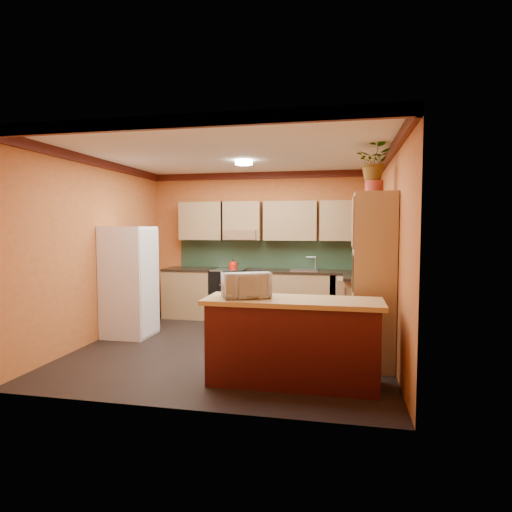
# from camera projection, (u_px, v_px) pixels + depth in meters

# --- Properties ---
(room_shell) EXTENTS (4.24, 4.24, 2.72)m
(room_shell) POSITION_uv_depth(u_px,v_px,m) (240.00, 200.00, 6.17)
(room_shell) COLOR black
(room_shell) RESTS_ON ground
(base_cabinets_back) EXTENTS (3.65, 0.60, 0.88)m
(base_cabinets_back) POSITION_uv_depth(u_px,v_px,m) (262.00, 296.00, 7.76)
(base_cabinets_back) COLOR tan
(base_cabinets_back) RESTS_ON ground
(countertop_back) EXTENTS (3.65, 0.62, 0.04)m
(countertop_back) POSITION_uv_depth(u_px,v_px,m) (262.00, 271.00, 7.73)
(countertop_back) COLOR black
(countertop_back) RESTS_ON base_cabinets_back
(stove) EXTENTS (0.58, 0.58, 0.91)m
(stove) POSITION_uv_depth(u_px,v_px,m) (228.00, 294.00, 7.88)
(stove) COLOR black
(stove) RESTS_ON ground
(kettle) EXTENTS (0.22, 0.22, 0.18)m
(kettle) POSITION_uv_depth(u_px,v_px,m) (233.00, 265.00, 7.78)
(kettle) COLOR #B31B0B
(kettle) RESTS_ON stove
(sink) EXTENTS (0.48, 0.40, 0.03)m
(sink) POSITION_uv_depth(u_px,v_px,m) (305.00, 270.00, 7.57)
(sink) COLOR silver
(sink) RESTS_ON countertop_back
(base_cabinets_right) EXTENTS (0.60, 0.80, 0.88)m
(base_cabinets_right) POSITION_uv_depth(u_px,v_px,m) (363.00, 306.00, 6.75)
(base_cabinets_right) COLOR tan
(base_cabinets_right) RESTS_ON ground
(countertop_right) EXTENTS (0.62, 0.80, 0.04)m
(countertop_right) POSITION_uv_depth(u_px,v_px,m) (363.00, 277.00, 6.72)
(countertop_right) COLOR black
(countertop_right) RESTS_ON base_cabinets_right
(fridge) EXTENTS (0.68, 0.66, 1.70)m
(fridge) POSITION_uv_depth(u_px,v_px,m) (129.00, 282.00, 6.60)
(fridge) COLOR white
(fridge) RESTS_ON ground
(pantry) EXTENTS (0.48, 0.90, 2.10)m
(pantry) POSITION_uv_depth(u_px,v_px,m) (373.00, 279.00, 5.27)
(pantry) COLOR tan
(pantry) RESTS_ON ground
(fern_pot) EXTENTS (0.22, 0.22, 0.16)m
(fern_pot) POSITION_uv_depth(u_px,v_px,m) (374.00, 187.00, 5.24)
(fern_pot) COLOR #993325
(fern_pot) RESTS_ON pantry
(fern) EXTENTS (0.51, 0.48, 0.45)m
(fern) POSITION_uv_depth(u_px,v_px,m) (375.00, 162.00, 5.22)
(fern) COLOR tan
(fern) RESTS_ON fern_pot
(breakfast_bar) EXTENTS (1.80, 0.55, 0.88)m
(breakfast_bar) POSITION_uv_depth(u_px,v_px,m) (292.00, 344.00, 4.59)
(breakfast_bar) COLOR #451012
(breakfast_bar) RESTS_ON ground
(bar_top) EXTENTS (1.90, 0.65, 0.05)m
(bar_top) POSITION_uv_depth(u_px,v_px,m) (293.00, 301.00, 4.56)
(bar_top) COLOR tan
(bar_top) RESTS_ON breakfast_bar
(microwave) EXTENTS (0.60, 0.52, 0.28)m
(microwave) POSITION_uv_depth(u_px,v_px,m) (246.00, 285.00, 4.65)
(microwave) COLOR white
(microwave) RESTS_ON bar_top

